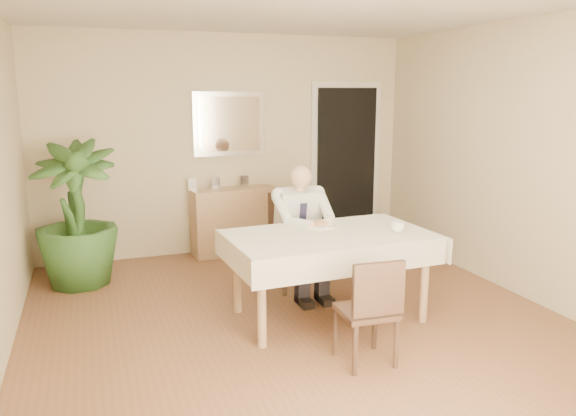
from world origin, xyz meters
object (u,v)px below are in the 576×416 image
object	(u,v)px
seated_man	(304,225)
sideboard	(234,221)
dining_table	(329,243)
chair_far	(294,234)
coffee_mug	(397,227)
potted_palm	(76,214)
chair_near	(371,307)

from	to	relation	value
seated_man	sideboard	world-z (taller)	seated_man
dining_table	sideboard	world-z (taller)	sideboard
chair_far	seated_man	distance (m)	0.33
dining_table	seated_man	world-z (taller)	seated_man
dining_table	coffee_mug	world-z (taller)	coffee_mug
coffee_mug	sideboard	xyz separation A→B (m)	(-0.85, 2.35, -0.40)
chair_far	sideboard	bearing A→B (deg)	109.53
potted_palm	chair_near	bearing A→B (deg)	-52.25
coffee_mug	potted_palm	distance (m)	3.16
chair_near	seated_man	xyz separation A→B (m)	(0.08, 1.51, 0.24)
dining_table	chair_far	size ratio (longest dim) A/B	1.88
sideboard	chair_near	bearing A→B (deg)	-90.61
sideboard	dining_table	bearing A→B (deg)	-87.00
sideboard	potted_palm	bearing A→B (deg)	-166.55
sideboard	potted_palm	distance (m)	1.88
chair_far	seated_man	bearing A→B (deg)	-82.77
coffee_mug	dining_table	bearing A→B (deg)	164.02
seated_man	dining_table	bearing A→B (deg)	-90.00
potted_palm	sideboard	bearing A→B (deg)	17.86
chair_far	chair_near	world-z (taller)	chair_far
chair_far	chair_near	bearing A→B (deg)	-85.28
seated_man	coffee_mug	xyz separation A→B (m)	(0.56, -0.75, 0.11)
chair_near	seated_man	world-z (taller)	seated_man
potted_palm	coffee_mug	bearing A→B (deg)	-34.41
sideboard	potted_palm	size ratio (longest dim) A/B	0.68
seated_man	coffee_mug	size ratio (longest dim) A/B	10.64
dining_table	sideboard	distance (m)	2.23
dining_table	chair_far	distance (m)	0.90
chair_near	potted_palm	bearing A→B (deg)	130.77
coffee_mug	seated_man	bearing A→B (deg)	126.63
chair_far	sideboard	size ratio (longest dim) A/B	0.94
dining_table	potted_palm	world-z (taller)	potted_palm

